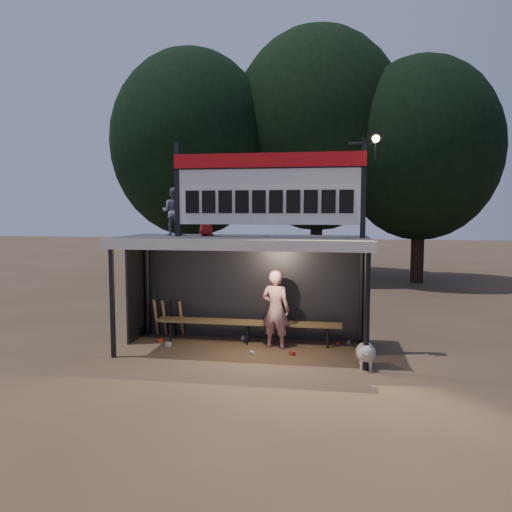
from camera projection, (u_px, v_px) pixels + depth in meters
The scene contains 13 objects.
ground at pixel (243, 350), 10.21m from camera, with size 80.00×80.00×0.00m, color brown.
player at pixel (276, 309), 10.28m from camera, with size 0.60×0.39×1.63m, color silver.
child_a at pixel (173, 212), 10.55m from camera, with size 0.49×0.38×1.01m, color slate.
child_b at pixel (206, 216), 10.35m from camera, with size 0.41×0.27×0.84m, color #B41F1B.
dugout_shelter at pixel (245, 259), 10.28m from camera, with size 5.10×2.08×2.32m.
scoreboard_assembly at pixel (271, 186), 9.80m from camera, with size 4.10×0.27×1.99m.
bench at pixel (248, 323), 10.71m from camera, with size 4.00×0.35×0.48m.
tree_left at pixel (192, 144), 20.17m from camera, with size 6.46×6.46×9.27m.
tree_mid at pixel (318, 130), 20.78m from camera, with size 7.22×7.22×10.36m.
tree_right at pixel (420, 149), 19.25m from camera, with size 6.08×6.08×8.72m.
dog at pixel (366, 353), 9.04m from camera, with size 0.36×0.81×0.49m.
bats at pixel (168, 318), 11.27m from camera, with size 0.68×0.35×0.84m.
litter at pixel (256, 345), 10.48m from camera, with size 4.16×1.24×0.08m.
Camera 1 is at (1.86, -9.82, 2.86)m, focal length 35.00 mm.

